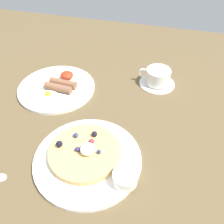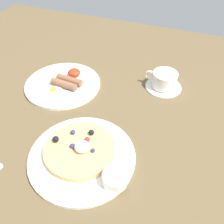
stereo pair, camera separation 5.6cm
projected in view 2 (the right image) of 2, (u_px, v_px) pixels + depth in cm
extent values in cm
cube|color=brown|center=(103.00, 125.00, 72.66)|extent=(174.36, 144.01, 3.00)
cylinder|color=white|center=(81.00, 156.00, 61.93)|extent=(27.70, 27.70, 1.08)
cylinder|color=tan|center=(79.00, 149.00, 61.73)|extent=(18.37, 18.37, 1.73)
sphere|color=black|center=(79.00, 145.00, 60.56)|extent=(1.82, 1.82, 1.82)
sphere|color=black|center=(56.00, 139.00, 62.01)|extent=(1.68, 1.68, 1.68)
sphere|color=#C72941|center=(89.00, 140.00, 62.09)|extent=(1.35, 1.35, 1.35)
sphere|color=navy|center=(72.00, 146.00, 60.68)|extent=(1.26, 1.26, 1.26)
sphere|color=navy|center=(73.00, 132.00, 64.05)|extent=(1.30, 1.30, 1.30)
sphere|color=black|center=(79.00, 145.00, 60.70)|extent=(1.43, 1.43, 1.43)
sphere|color=navy|center=(93.00, 150.00, 59.76)|extent=(1.09, 1.09, 1.09)
sphere|color=black|center=(92.00, 133.00, 63.79)|extent=(1.50, 1.50, 1.50)
sphere|color=red|center=(81.00, 149.00, 59.92)|extent=(1.23, 1.23, 1.23)
ellipsoid|color=white|center=(83.00, 147.00, 59.77)|extent=(3.88, 3.88, 2.33)
cylinder|color=white|center=(115.00, 179.00, 54.84)|extent=(5.99, 5.99, 3.02)
cylinder|color=#72370B|center=(115.00, 177.00, 54.43)|extent=(4.91, 4.91, 0.36)
cylinder|color=white|center=(63.00, 84.00, 84.29)|extent=(26.38, 26.38, 1.05)
cylinder|color=brown|center=(69.00, 80.00, 83.15)|extent=(9.60, 3.20, 2.53)
cylinder|color=brown|center=(64.00, 84.00, 81.38)|extent=(9.60, 3.18, 2.53)
ellipsoid|color=white|center=(53.00, 91.00, 80.31)|extent=(6.43, 5.46, 0.60)
sphere|color=yellow|center=(53.00, 90.00, 79.97)|extent=(2.00, 2.00, 2.00)
ellipsoid|color=#AF3017|center=(74.00, 73.00, 86.48)|extent=(4.53, 4.53, 2.49)
cylinder|color=white|center=(163.00, 86.00, 83.62)|extent=(12.49, 12.49, 0.86)
cylinder|color=white|center=(165.00, 79.00, 81.58)|extent=(8.43, 8.43, 5.07)
torus|color=white|center=(150.00, 75.00, 82.96)|extent=(3.68, 1.00, 3.64)
cylinder|color=brown|center=(165.00, 75.00, 80.46)|extent=(7.17, 7.17, 0.41)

